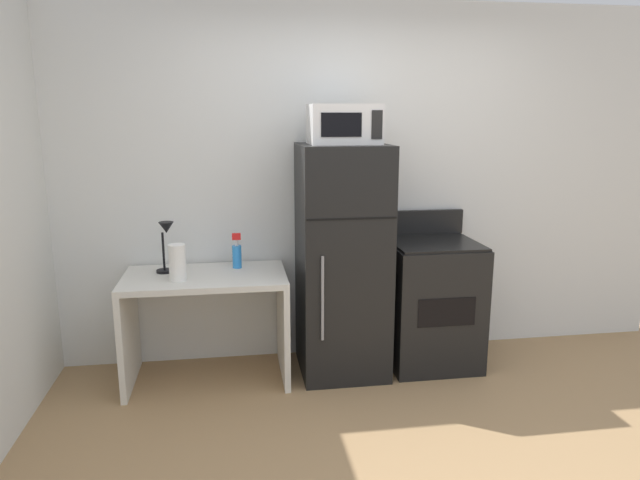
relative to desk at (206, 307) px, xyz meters
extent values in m
plane|color=#9E7A51|center=(1.09, -1.31, -0.52)|extent=(12.00, 12.00, 0.00)
cube|color=silver|center=(1.09, 0.39, 0.78)|extent=(5.00, 0.10, 2.60)
cube|color=silver|center=(0.00, 0.00, 0.21)|extent=(1.09, 0.64, 0.04)
cube|color=silver|center=(-0.52, 0.00, -0.16)|extent=(0.04, 0.64, 0.71)
cube|color=silver|center=(0.52, 0.00, -0.16)|extent=(0.04, 0.64, 0.71)
cylinder|color=black|center=(-0.27, 0.10, 0.24)|extent=(0.11, 0.11, 0.02)
cylinder|color=black|center=(-0.27, 0.10, 0.38)|extent=(0.02, 0.02, 0.26)
cone|color=black|center=(-0.24, 0.08, 0.55)|extent=(0.10, 0.10, 0.08)
cylinder|color=#2D8CEA|center=(0.22, 0.15, 0.31)|extent=(0.06, 0.06, 0.16)
cylinder|color=white|center=(0.22, 0.15, 0.41)|extent=(0.02, 0.02, 0.04)
cube|color=red|center=(0.22, 0.14, 0.46)|extent=(0.06, 0.03, 0.04)
cylinder|color=white|center=(-0.16, -0.11, 0.35)|extent=(0.11, 0.11, 0.24)
cube|color=black|center=(0.94, 0.01, 0.29)|extent=(0.60, 0.62, 1.61)
cube|color=black|center=(0.94, -0.30, 0.64)|extent=(0.58, 0.00, 0.01)
cylinder|color=gray|center=(0.75, -0.32, 0.13)|extent=(0.02, 0.02, 0.56)
cube|color=silver|center=(0.94, -0.01, 1.23)|extent=(0.46, 0.34, 0.26)
cube|color=black|center=(0.89, -0.19, 1.23)|extent=(0.26, 0.01, 0.15)
cube|color=black|center=(1.12, -0.19, 1.23)|extent=(0.07, 0.01, 0.18)
cube|color=black|center=(1.61, 0.02, -0.07)|extent=(0.63, 0.60, 0.90)
cube|color=black|center=(1.61, 0.02, 0.39)|extent=(0.61, 0.58, 0.02)
cube|color=black|center=(1.61, 0.30, 0.49)|extent=(0.63, 0.04, 0.18)
cube|color=black|center=(1.61, -0.29, -0.02)|extent=(0.41, 0.01, 0.20)
camera|label=1|loc=(0.20, -3.78, 1.29)|focal=32.05mm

